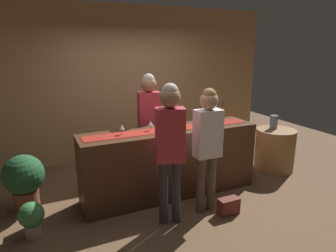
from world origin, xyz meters
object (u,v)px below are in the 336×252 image
wine_glass_mid_counter (151,123)px  vase_on_side_table (274,122)px  potted_plant_tall (24,179)px  wine_bottle_green (210,116)px  bartender (149,116)px  handbag (229,206)px  wine_glass_near_customer (122,127)px  round_side_table (275,150)px  wine_bottle_clear (179,120)px  customer_sipping (208,138)px  customer_browsing (170,139)px  potted_plant_small (31,217)px  wine_bottle_amber (222,114)px

wine_glass_mid_counter → vase_on_side_table: size_ratio=0.60×
wine_glass_mid_counter → potted_plant_tall: (-1.68, 0.35, -0.66)m
wine_bottle_green → bartender: size_ratio=0.17×
handbag → wine_glass_near_customer: bearing=143.4°
wine_glass_mid_counter → round_side_table: size_ratio=0.19×
wine_glass_near_customer → handbag: (1.16, -0.86, -1.00)m
wine_bottle_clear → customer_sipping: size_ratio=0.18×
wine_bottle_green → customer_sipping: customer_sipping is taller
customer_browsing → potted_plant_tall: bearing=163.4°
customer_browsing → potted_plant_tall: 2.06m
wine_glass_near_customer → bartender: bearing=43.0°
wine_bottle_green → wine_glass_mid_counter: size_ratio=2.10×
wine_glass_near_customer → customer_browsing: (0.38, -0.70, -0.02)m
customer_browsing → potted_plant_tall: customer_browsing is taller
wine_glass_near_customer → vase_on_side_table: wine_glass_near_customer is taller
wine_bottle_green → wine_glass_near_customer: (-1.41, -0.05, -0.01)m
potted_plant_small → handbag: (2.36, -0.55, -0.14)m
wine_bottle_amber → bartender: bartender is taller
wine_bottle_green → vase_on_side_table: size_ratio=1.26×
wine_bottle_amber → wine_glass_mid_counter: bearing=-177.6°
wine_bottle_amber → customer_sipping: (-0.72, -0.73, -0.10)m
customer_browsing → round_side_table: size_ratio=2.37×
wine_glass_mid_counter → vase_on_side_table: bearing=1.9°
bartender → wine_bottle_clear: bearing=120.7°
customer_sipping → potted_plant_small: size_ratio=3.90×
customer_browsing → potted_plant_tall: (-1.63, 1.08, -0.64)m
potted_plant_tall → handbag: bearing=-27.3°
wine_bottle_green → round_side_table: 1.56m
wine_glass_near_customer → handbag: 1.76m
potted_plant_tall → handbag: 2.74m
wine_glass_mid_counter → potted_plant_tall: bearing=168.1°
bartender → round_side_table: size_ratio=2.36×
customer_browsing → potted_plant_small: customer_browsing is taller
wine_bottle_clear → customer_browsing: customer_browsing is taller
customer_browsing → potted_plant_small: (-1.58, 0.39, -0.85)m
wine_bottle_amber → customer_sipping: size_ratio=0.18×
wine_bottle_clear → wine_bottle_amber: (0.81, 0.09, 0.00)m
wine_glass_mid_counter → handbag: size_ratio=0.51×
wine_bottle_clear → customer_browsing: size_ratio=0.17×
customer_sipping → wine_bottle_clear: bearing=99.4°
wine_bottle_clear → round_side_table: 2.08m
potted_plant_small → wine_bottle_clear: bearing=8.3°
round_side_table → vase_on_side_table: vase_on_side_table is taller
wine_bottle_amber → round_side_table: wine_bottle_amber is taller
customer_sipping → wine_bottle_green: bearing=57.6°
customer_sipping → handbag: customer_sipping is taller
wine_bottle_amber → wine_glass_mid_counter: size_ratio=2.10×
wine_bottle_amber → customer_browsing: customer_browsing is taller
customer_browsing → wine_glass_mid_counter: bearing=103.7°
wine_bottle_amber → handbag: bearing=-117.8°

